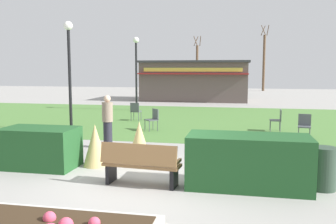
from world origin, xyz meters
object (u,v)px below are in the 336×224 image
lamppost_far (136,65)px  cafe_chair_east (278,118)px  food_kiosk (195,80)px  tree_right_bg (197,66)px  parked_car_center_slot (220,88)px  tree_left_bg (264,62)px  park_bench (141,164)px  cafe_chair_north (135,110)px  lamppost_mid (69,63)px  cafe_chair_west (304,124)px  person_strolling (108,121)px  parked_car_west_slot (169,87)px  trash_bin (324,169)px  cafe_chair_center (153,118)px

lamppost_far → cafe_chair_east: bearing=-38.8°
food_kiosk → tree_right_bg: (-1.47, 13.52, 1.18)m
parked_car_center_slot → tree_left_bg: tree_left_bg is taller
cafe_chair_east → park_bench: bearing=-114.7°
cafe_chair_east → cafe_chair_north: (-6.48, 1.78, 0.00)m
lamppost_mid → lamppost_far: same height
cafe_chair_north → cafe_chair_west: bearing=-23.7°
tree_left_bg → tree_right_bg: 7.54m
park_bench → person_strolling: size_ratio=1.03×
lamppost_far → parked_car_west_slot: 15.33m
parked_car_west_slot → tree_left_bg: size_ratio=0.59×
parked_car_center_slot → tree_right_bg: (-3.01, 6.13, 2.11)m
parked_car_west_slot → tree_right_bg: tree_right_bg is taller
lamppost_mid → tree_left_bg: tree_left_bg is taller
trash_bin → cafe_chair_west: 5.88m
lamppost_mid → person_strolling: bearing=-47.0°
food_kiosk → cafe_chair_east: (5.07, -13.95, -1.05)m
parked_car_west_slot → food_kiosk: bearing=-64.0°
cafe_chair_east → person_strolling: 7.07m
food_kiosk → tree_left_bg: (6.05, 13.76, 1.71)m
tree_left_bg → tree_right_bg: tree_left_bg is taller
cafe_chair_center → food_kiosk: bearing=90.4°
lamppost_far → cafe_chair_north: (1.21, -4.40, -2.23)m
person_strolling → lamppost_mid: bearing=-167.9°
lamppost_mid → parked_car_west_slot: size_ratio=1.01×
food_kiosk → parked_car_center_slot: food_kiosk is taller
parked_car_west_slot → lamppost_far: bearing=-86.3°
cafe_chair_west → cafe_chair_north: (-7.28, 3.20, 0.00)m
lamppost_mid → parked_car_west_slot: bearing=91.0°
cafe_chair_north → parked_car_center_slot: size_ratio=0.21×
lamppost_far → tree_left_bg: size_ratio=0.60×
park_bench → parked_car_west_slot: (-5.10, 29.10, 0.16)m
food_kiosk → cafe_chair_center: 14.78m
parked_car_center_slot → cafe_chair_east: bearing=-80.6°
parked_car_center_slot → tree_left_bg: 8.25m
cafe_chair_east → cafe_chair_west: bearing=-60.5°
cafe_chair_east → tree_right_bg: tree_right_bg is taller
cafe_chair_north → tree_right_bg: tree_right_bg is taller
trash_bin → tree_left_bg: 35.10m
park_bench → parked_car_west_slot: size_ratio=0.40×
food_kiosk → tree_left_bg: bearing=66.3°
cafe_chair_center → tree_left_bg: (5.95, 28.50, 2.76)m
park_bench → food_kiosk: food_kiosk is taller
food_kiosk → cafe_chair_center: size_ratio=9.50×
lamppost_far → cafe_chair_north: lamppost_far is taller
cafe_chair_west → parked_car_center_slot: parked_car_center_slot is taller
park_bench → lamppost_mid: lamppost_mid is taller
park_bench → parked_car_center_slot: (0.03, 29.10, 0.16)m
parked_car_center_slot → parked_car_west_slot: bearing=180.0°
park_bench → tree_right_bg: size_ratio=0.28×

